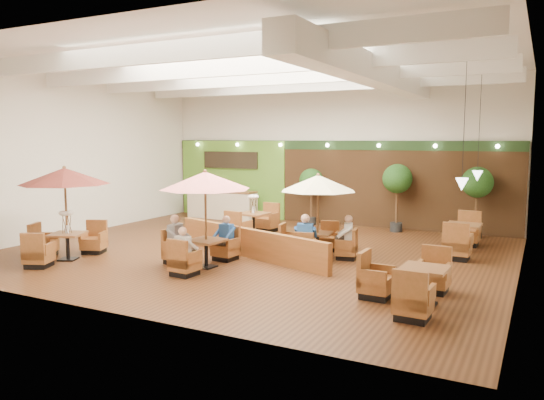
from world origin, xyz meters
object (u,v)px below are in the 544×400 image
Objects in this scene: table_3 at (253,222)px; diner_4 at (347,232)px; diner_3 at (305,234)px; table_2 at (318,199)px; diner_1 at (225,233)px; service_counter at (222,205)px; table_0 at (64,193)px; diner_2 at (177,235)px; topiary_2 at (477,185)px; table_4 at (410,285)px; topiary_0 at (311,183)px; booth_divider at (249,243)px; table_5 at (463,239)px; table_1 at (203,197)px; diner_0 at (184,246)px; topiary_1 at (397,181)px.

table_3 is 3.57× the size of diner_4.
table_2 is at bearing 73.77° from diner_3.
service_counter is at bearing -49.23° from diner_1.
table_0 is 3.14× the size of diner_3.
topiary_2 is at bearing 133.72° from diner_2.
service_counter is 12.36m from table_4.
topiary_0 reaches higher than diner_2.
topiary_2 is at bearing 66.72° from booth_divider.
table_2 is at bearing -126.36° from topiary_2.
service_counter reaches higher than table_5.
table_5 is 1.31× the size of topiary_0.
topiary_0 is at bearing 95.39° from diner_3.
topiary_2 is at bearing 90.34° from table_5.
table_4 is (9.25, 0.43, -1.48)m from table_0.
table_1 is 1.06× the size of topiary_2.
diner_0 is (-5.69, -8.41, -1.03)m from topiary_2.
table_1 is at bearing -60.54° from service_counter.
table_5 is at bearing 122.21° from diner_2.
diner_3 is (-3.58, -3.26, 0.37)m from table_5.
topiary_0 is (-0.65, 5.96, 1.21)m from booth_divider.
service_counter is 10.08m from table_5.
topiary_2 is at bearing 41.65° from diner_3.
diner_2 reaches higher than diner_4.
diner_1 is (-3.04, -6.56, -1.05)m from topiary_1.
diner_4 is at bearing -91.55° from topiary_1.
topiary_1 reaches higher than diner_2.
table_2 reaches higher than table_4.
diner_0 is (0.26, -8.41, -0.88)m from topiary_0.
table_4 is 8.21m from topiary_2.
topiary_0 reaches higher than table_4.
table_2 is 1.20m from diner_3.
topiary_0 is at bearing 180.00° from topiary_1.
table_0 is 3.62× the size of diner_0.
topiary_2 is (2.65, 0.00, -0.03)m from topiary_1.
table_1 is at bearing -140.33° from table_2.
diner_2 is at bearing -65.95° from service_counter.
diner_0 is (-5.62, -5.86, 0.33)m from table_5.
topiary_1 is at bearing 1.59° from service_counter.
table_1 is at bearing 175.78° from table_4.
diner_2 is at bearing 52.49° from diner_1.
table_1 reaches higher than diner_2.
table_2 is 0.86× the size of table_3.
booth_divider is 6.84× the size of diner_3.
table_0 is 0.95× the size of table_5.
table_5 is (9.53, 5.97, -1.44)m from table_0.
diner_1 is (-0.39, -0.60, 0.34)m from booth_divider.
booth_divider is 2.48× the size of table_2.
topiary_1 is at bearing -180.00° from topiary_2.
diner_0 is (-2.05, -3.46, -0.88)m from table_2.
diner_2 is at bearing -82.17° from table_3.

